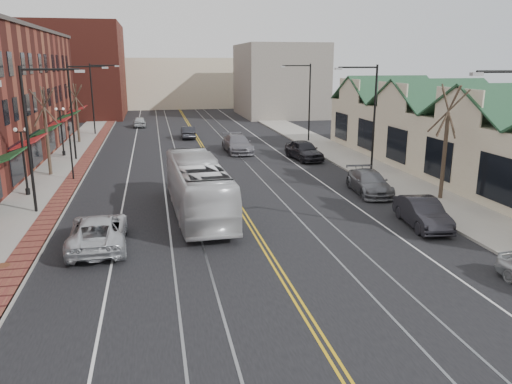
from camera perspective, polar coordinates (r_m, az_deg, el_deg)
name	(u,v)px	position (r m, az deg, el deg)	size (l,w,h in m)	color
ground	(322,342)	(16.14, 7.60, -16.63)	(160.00, 160.00, 0.00)	black
sidewalk_left	(42,195)	(34.75, -23.29, -0.32)	(4.00, 120.00, 0.15)	gray
sidewalk_right	(389,178)	(37.90, 14.94, 1.56)	(4.00, 120.00, 0.15)	gray
building_right	(465,145)	(40.51, 22.80, 4.94)	(8.00, 36.00, 4.60)	beige
backdrop_left	(76,71)	(83.73, -19.87, 12.91)	(14.00, 18.00, 14.00)	maroon
backdrop_mid	(177,83)	(98.16, -9.06, 12.26)	(22.00, 14.00, 9.00)	beige
backdrop_right	(279,80)	(80.48, 2.65, 12.64)	(12.00, 16.00, 11.00)	slate
streetlight_l_1	(35,125)	(29.83, -23.92, 7.03)	(3.33, 0.25, 8.00)	black
streetlight_l_2	(76,102)	(45.53, -19.83, 9.64)	(3.33, 0.25, 8.00)	black
streetlight_l_3	(96,91)	(61.38, -17.83, 10.89)	(3.33, 0.25, 8.00)	black
streetlight_r_1	(369,108)	(38.52, 12.81, 9.37)	(3.33, 0.25, 8.00)	black
streetlight_r_2	(306,94)	(53.46, 5.69, 11.04)	(3.33, 0.25, 8.00)	black
lamppost_l_2	(24,163)	(34.49, -24.95, 3.03)	(0.84, 0.28, 4.27)	black
lamppost_l_3	(62,133)	(48.04, -21.30, 6.33)	(0.84, 0.28, 4.27)	black
tree_left_near	(46,130)	(40.02, -22.86, 6.59)	(1.78, 1.37, 6.48)	#382B21
tree_left_far	(77,112)	(55.74, -19.80, 8.60)	(1.66, 1.28, 6.02)	#382B21
tree_right_mid	(446,140)	(32.35, 20.86, 5.54)	(1.90, 1.46, 6.93)	#382B21
manhole_far	(2,265)	(23.41, -26.99, -7.49)	(0.60, 0.60, 0.02)	#592D19
traffic_signal	(71,149)	(37.90, -20.41, 4.64)	(0.18, 0.15, 3.80)	black
transit_bus	(198,187)	(28.01, -6.66, 0.55)	(2.62, 11.21, 3.12)	silver
parked_suv	(98,231)	(24.20, -17.57, -4.31)	(2.53, 5.48, 1.52)	silver
parked_car_b	(422,213)	(27.30, 18.49, -2.27)	(1.59, 4.55, 1.50)	black
parked_car_c	(369,182)	(33.27, 12.82, 1.07)	(2.06, 5.06, 1.47)	#5B5D62
parked_car_d	(304,150)	(43.89, 5.50, 4.78)	(2.02, 5.01, 1.71)	#222228
distant_car_left	(188,132)	(56.72, -7.78, 6.78)	(1.45, 4.16, 1.37)	black
distant_car_right	(237,144)	(47.38, -2.14, 5.53)	(2.31, 5.68, 1.65)	slate
distant_car_far	(140,122)	(67.91, -13.16, 7.83)	(1.64, 4.07, 1.39)	#B4B9BC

